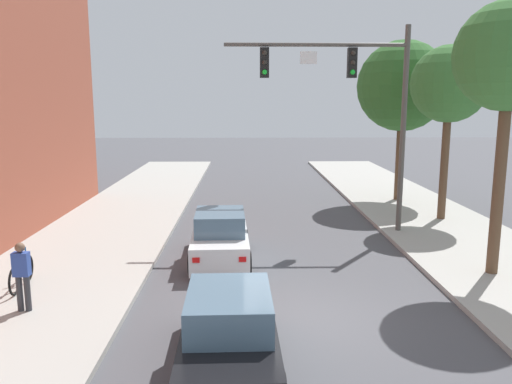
% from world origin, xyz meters
% --- Properties ---
extents(ground_plane, '(120.00, 120.00, 0.00)m').
position_xyz_m(ground_plane, '(0.00, 0.00, 0.00)').
color(ground_plane, '#4C4C51').
extents(sidewalk_left, '(5.00, 60.00, 0.15)m').
position_xyz_m(sidewalk_left, '(-6.50, 0.00, 0.07)').
color(sidewalk_left, '#A8A59E').
rests_on(sidewalk_left, ground).
extents(traffic_signal_mast, '(6.64, 0.38, 7.50)m').
position_xyz_m(traffic_signal_mast, '(2.73, 7.49, 5.35)').
color(traffic_signal_mast, '#514C47').
rests_on(traffic_signal_mast, sidewalk_right).
extents(car_lead_white, '(1.95, 4.29, 1.60)m').
position_xyz_m(car_lead_white, '(-2.00, 4.42, 0.72)').
color(car_lead_white, silver).
rests_on(car_lead_white, ground).
extents(car_following_black, '(1.90, 4.27, 1.60)m').
position_xyz_m(car_following_black, '(-1.52, -2.25, 0.72)').
color(car_following_black, black).
rests_on(car_following_black, ground).
extents(pedestrian_sidewalk_left_walker, '(0.36, 0.22, 1.64)m').
position_xyz_m(pedestrian_sidewalk_left_walker, '(-6.36, 0.26, 1.06)').
color(pedestrian_sidewalk_left_walker, '#333338').
rests_on(pedestrian_sidewalk_left_walker, sidewalk_left).
extents(bicycle_leaning, '(0.21, 1.77, 0.98)m').
position_xyz_m(bicycle_leaning, '(-7.07, 1.75, 0.54)').
color(bicycle_leaning, black).
rests_on(bicycle_leaning, sidewalk_left).
extents(street_tree_nearest, '(2.95, 2.95, 7.48)m').
position_xyz_m(street_tree_nearest, '(5.82, 2.65, 6.09)').
color(street_tree_nearest, brown).
rests_on(street_tree_nearest, sidewalk_right).
extents(street_tree_second, '(3.09, 3.09, 7.06)m').
position_xyz_m(street_tree_second, '(6.98, 9.40, 5.61)').
color(street_tree_second, brown).
rests_on(street_tree_second, sidewalk_right).
extents(street_tree_third, '(4.34, 4.34, 7.73)m').
position_xyz_m(street_tree_third, '(6.39, 13.60, 5.69)').
color(street_tree_third, brown).
rests_on(street_tree_third, sidewalk_right).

